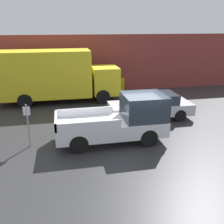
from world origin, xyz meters
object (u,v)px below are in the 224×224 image
delivery_truck (53,75)px  newspaper_box (121,85)px  pickup_truck (122,120)px  car (151,106)px  parking_sign (28,123)px

delivery_truck → newspaper_box: bearing=20.8°
pickup_truck → delivery_truck: delivery_truck is taller
pickup_truck → newspaper_box: pickup_truck is taller
pickup_truck → car: pickup_truck is taller
delivery_truck → parking_sign: size_ratio=4.19×
car → newspaper_box: 6.64m
car → parking_sign: 7.11m
car → pickup_truck: bearing=-133.0°
pickup_truck → parking_sign: pickup_truck is taller
car → delivery_truck: delivery_truck is taller
pickup_truck → car: 3.56m
pickup_truck → parking_sign: (-4.27, 0.21, 0.11)m
car → delivery_truck: 7.35m
delivery_truck → parking_sign: (-1.05, -6.95, -0.80)m
car → parking_sign: parking_sign is taller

